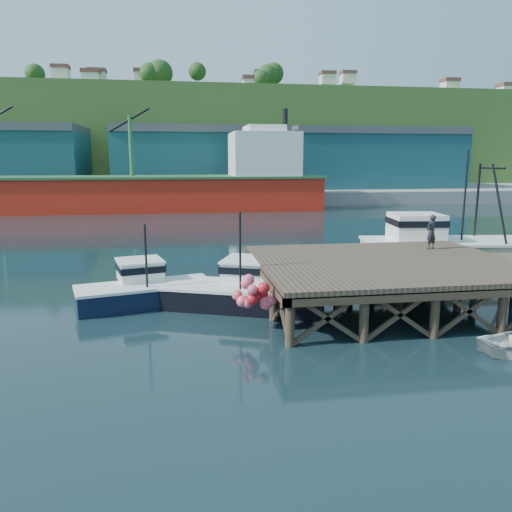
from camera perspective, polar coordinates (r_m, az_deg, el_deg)
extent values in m
plane|color=black|center=(23.18, 1.75, -6.09)|extent=(300.00, 300.00, 0.00)
cube|color=brown|center=(24.30, 14.63, -0.78)|extent=(12.00, 10.00, 0.25)
cube|color=#473828|center=(20.13, 20.10, -4.23)|extent=(12.00, 0.30, 0.35)
cylinder|color=#473828|center=(18.52, 3.89, -7.94)|extent=(0.36, 0.36, 2.60)
cylinder|color=#473828|center=(27.42, -0.48, -1.67)|extent=(0.36, 0.36, 2.60)
cylinder|color=#473828|center=(31.19, 20.71, -0.85)|extent=(0.36, 0.36, 2.60)
cube|color=gray|center=(92.04, -6.47, 7.25)|extent=(160.00, 40.00, 2.00)
cube|color=#184C52|center=(86.87, -6.39, 10.67)|extent=(28.00, 16.00, 9.00)
cube|color=#184C52|center=(93.26, 12.68, 10.48)|extent=(30.00, 16.00, 9.00)
cube|color=red|center=(70.36, -15.51, 6.79)|extent=(55.00, 9.50, 4.40)
cube|color=#26592D|center=(70.24, -15.61, 8.66)|extent=(55.50, 10.00, 0.30)
cube|color=silver|center=(70.83, 0.88, 11.50)|extent=(9.00, 9.00, 6.00)
cube|color=silver|center=(70.94, 0.89, 14.17)|extent=(5.00, 7.00, 1.20)
cylinder|color=black|center=(71.63, 3.35, 15.48)|extent=(0.70, 0.70, 2.50)
cube|color=#2D511E|center=(121.91, -7.25, 12.82)|extent=(220.00, 50.00, 22.00)
cube|color=black|center=(24.19, -12.54, -4.44)|extent=(6.53, 3.66, 0.96)
cube|color=silver|center=(24.07, -12.59, -3.29)|extent=(6.67, 3.73, 0.13)
cube|color=silver|center=(25.03, -13.10, -1.69)|extent=(2.44, 2.44, 0.96)
cube|color=black|center=(24.99, -13.12, -1.21)|extent=(2.57, 2.57, 0.32)
cylinder|color=black|center=(23.16, -12.46, -0.11)|extent=(0.10, 0.10, 2.98)
cube|color=black|center=(23.22, -1.35, -4.77)|extent=(7.69, 5.12, 1.00)
cube|color=silver|center=(23.08, -1.36, -3.53)|extent=(7.84, 5.23, 0.13)
cube|color=silver|center=(24.20, -0.63, -1.68)|extent=(3.11, 3.11, 1.00)
cube|color=black|center=(24.15, -0.63, -1.17)|extent=(3.28, 3.28, 0.33)
cylinder|color=black|center=(22.02, -1.82, 0.44)|extent=(0.10, 0.10, 3.55)
sphere|color=#DF5265|center=(20.03, -0.89, -5.19)|extent=(0.47, 0.47, 0.47)
sphere|color=#DF5265|center=(20.34, 1.81, -4.29)|extent=(0.47, 0.47, 0.47)
sphere|color=red|center=(19.68, 0.85, -4.14)|extent=(0.47, 0.47, 0.47)
cube|color=#CEBB85|center=(33.49, 21.59, 0.01)|extent=(11.21, 5.06, 1.77)
cube|color=silver|center=(33.34, 21.70, 1.59)|extent=(11.43, 5.28, 0.15)
cube|color=silver|center=(32.04, 18.01, 2.99)|extent=(3.27, 3.10, 1.77)
cube|color=black|center=(31.99, 18.05, 3.69)|extent=(3.38, 3.21, 0.39)
cylinder|color=black|center=(33.31, 22.75, 6.03)|extent=(0.12, 0.12, 5.91)
imported|color=black|center=(27.97, 19.38, 2.61)|extent=(0.79, 0.67, 1.83)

